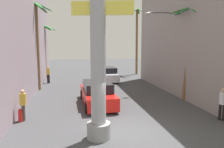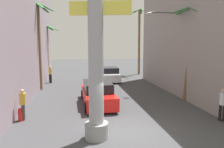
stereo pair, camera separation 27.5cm
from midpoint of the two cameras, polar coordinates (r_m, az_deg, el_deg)
The scene contains 14 objects.
ground_plane at distance 20.11m, azimuth -3.40°, elevation -4.02°, with size 86.13×86.13×0.00m, color #424244.
building_right at distance 20.54m, azimuth 25.49°, elevation 10.50°, with size 8.04×17.05×10.68m.
neon_sign_pole at distance 9.18m, azimuth -4.58°, elevation 14.33°, with size 2.86×1.03×10.63m.
street_lamp at distance 19.19m, azimuth 13.80°, elevation 7.74°, with size 2.49×0.28×6.85m.
car_lead at distance 15.05m, azimuth -4.39°, elevation -5.13°, with size 2.19×5.25×1.56m.
car_far at distance 24.58m, azimuth -1.32°, elevation -0.13°, with size 1.96×4.47×1.56m.
palm_tree_far_left at distance 26.91m, azimuth -17.59°, elevation 7.69°, with size 2.93×2.98×6.43m.
palm_tree_far_right at distance 30.32m, azimuth 6.30°, elevation 10.27°, with size 2.53×2.61×8.90m.
palm_tree_mid_left at distance 20.72m, azimuth -19.50°, elevation 9.01°, with size 3.00×2.77×7.78m.
palm_tree_near_right at distance 16.76m, azimuth 19.10°, elevation 8.20°, with size 2.79×2.85×6.80m.
pedestrian_by_sign at distance 13.15m, azimuth 26.38°, elevation -6.50°, with size 0.48×0.48×1.76m.
pedestrian_curb_left at distance 12.74m, azimuth -22.82°, elevation -6.89°, with size 0.36×0.36×1.71m.
pedestrian_far_left at distance 24.18m, azimuth -16.64°, elevation 0.17°, with size 0.48×0.48×1.79m.
fire_hydrant at distance 12.77m, azimuth -23.40°, elevation -9.87°, with size 0.22×0.22×0.72m.
Camera 1 is at (-2.43, -9.54, 4.06)m, focal length 35.00 mm.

